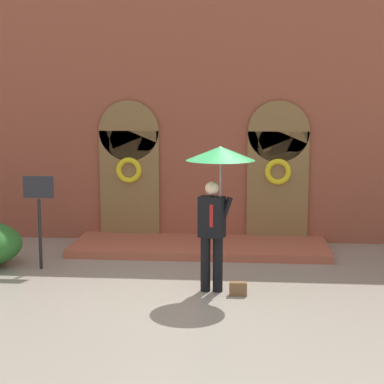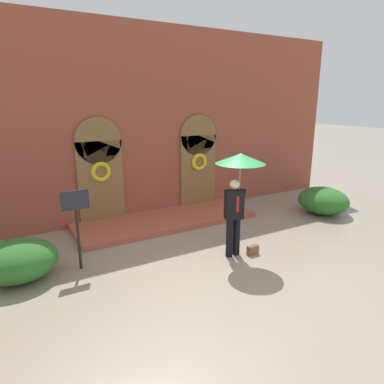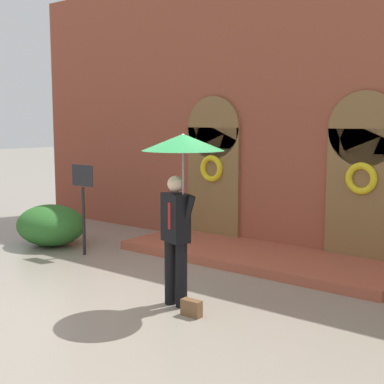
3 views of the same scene
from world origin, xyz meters
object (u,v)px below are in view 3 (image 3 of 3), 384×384
Objects in this scene: sign_post at (83,194)px; handbag at (192,308)px; person_with_umbrella at (181,168)px; shrub_left at (51,225)px.

handbag is at bearing -19.48° from sign_post.
person_with_umbrella is at bearing 147.98° from handbag.
sign_post is at bearing 159.30° from handbag.
shrub_left is at bearing 165.02° from person_with_umbrella.
shrub_left is at bearing 174.66° from sign_post.
sign_post is 1.14× the size of shrub_left.
person_with_umbrella reaches higher than handbag.
shrub_left is (-4.79, 1.39, 0.31)m from handbag.
sign_post reaches higher than handbag.
sign_post is at bearing 161.79° from person_with_umbrella.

